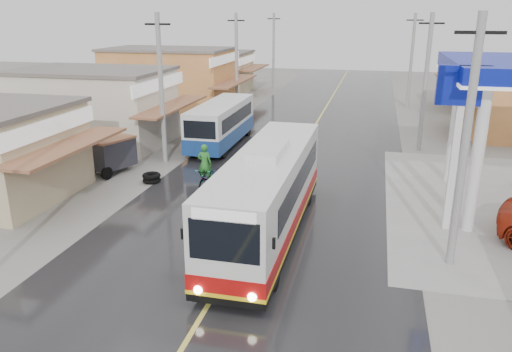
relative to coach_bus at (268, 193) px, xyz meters
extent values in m
plane|color=slate|center=(-0.64, -0.90, -1.65)|extent=(120.00, 120.00, 0.00)
cube|color=black|center=(-0.64, 14.10, -1.64)|extent=(12.00, 90.00, 0.02)
cube|color=#D8CC4C|center=(-0.64, 14.10, -1.63)|extent=(0.15, 90.00, 0.01)
cylinder|color=white|center=(7.36, 8.10, 1.10)|extent=(0.44, 0.44, 5.50)
cylinder|color=white|center=(7.36, 2.10, 1.10)|extent=(0.44, 0.44, 5.50)
cube|color=white|center=(6.56, 2.10, 1.35)|extent=(0.25, 0.25, 6.00)
cube|color=#0A1796|center=(6.56, 2.10, 3.85)|extent=(1.80, 0.30, 1.40)
cube|color=silver|center=(0.00, -0.07, 0.19)|extent=(2.30, 10.83, 2.66)
cube|color=black|center=(0.00, -0.07, -1.23)|extent=(2.32, 10.85, 0.27)
cube|color=#AD0E0E|center=(0.00, -0.07, -0.78)|extent=(2.34, 10.87, 0.50)
cube|color=yellow|center=(0.00, -0.07, -1.08)|extent=(2.35, 10.88, 0.13)
cube|color=black|center=(0.00, 0.39, 0.48)|extent=(2.33, 8.57, 0.90)
cube|color=black|center=(-0.02, -5.42, 0.57)|extent=(1.95, 0.13, 1.17)
cube|color=black|center=(0.02, 5.29, 0.57)|extent=(1.95, 0.13, 0.99)
cube|color=white|center=(-0.02, -5.42, 1.30)|extent=(1.75, 0.13, 0.32)
cube|color=silver|center=(0.00, -0.07, 1.66)|extent=(1.09, 2.71, 0.27)
cylinder|color=black|center=(-0.99, -3.85, -1.14)|extent=(0.32, 0.99, 0.99)
cylinder|color=black|center=(0.96, -3.86, -1.14)|extent=(0.32, 0.99, 0.99)
cylinder|color=black|center=(-0.96, 3.37, -1.14)|extent=(0.32, 0.99, 0.99)
cylinder|color=black|center=(0.99, 3.36, -1.14)|extent=(0.32, 0.99, 0.99)
sphere|color=#FFF2CC|center=(-0.79, -5.49, -0.96)|extent=(0.25, 0.25, 0.25)
sphere|color=#FFF2CC|center=(0.74, -5.50, -0.96)|extent=(0.25, 0.25, 0.25)
cube|color=black|center=(-1.30, -5.17, 0.53)|extent=(0.08, 0.08, 0.32)
cube|color=black|center=(1.25, -5.18, 0.53)|extent=(0.08, 0.08, 0.32)
cube|color=silver|center=(-5.64, 12.30, -0.07)|extent=(2.16, 8.03, 2.23)
cube|color=navy|center=(-5.64, 12.30, -0.83)|extent=(2.20, 8.07, 0.89)
cube|color=black|center=(-5.64, 12.30, 0.24)|extent=(2.20, 6.70, 0.80)
cube|color=black|center=(-5.63, 8.34, 0.24)|extent=(1.84, 0.13, 0.98)
cylinder|color=black|center=(-6.58, 9.44, -1.19)|extent=(0.27, 0.89, 0.89)
cylinder|color=black|center=(-4.68, 9.45, -1.19)|extent=(0.27, 0.89, 0.89)
cylinder|color=black|center=(-6.60, 15.15, -1.19)|extent=(0.27, 0.89, 0.89)
cylinder|color=black|center=(-4.70, 15.16, -1.19)|extent=(0.27, 0.89, 0.89)
imported|color=black|center=(-3.85, 4.21, -1.10)|extent=(0.77, 2.12, 1.11)
imported|color=#287A2A|center=(-3.85, 3.97, -0.30)|extent=(0.68, 0.45, 1.84)
cube|color=#26262D|center=(-9.50, 5.62, -0.62)|extent=(2.07, 2.53, 1.42)
cube|color=brown|center=(-9.50, 5.62, 0.14)|extent=(2.14, 2.60, 0.11)
cylinder|color=black|center=(-10.47, 5.16, -1.33)|extent=(0.41, 0.68, 0.65)
cylinder|color=black|center=(-9.96, 6.60, -1.33)|extent=(0.41, 0.68, 0.65)
cylinder|color=black|center=(-9.22, 4.48, -1.33)|extent=(0.34, 0.66, 0.65)
torus|color=black|center=(-6.86, 4.61, -1.54)|extent=(0.90, 0.90, 0.23)
torus|color=black|center=(-6.86, 4.61, -1.31)|extent=(0.90, 0.90, 0.23)
camera|label=1|loc=(3.57, -16.83, 6.26)|focal=35.00mm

